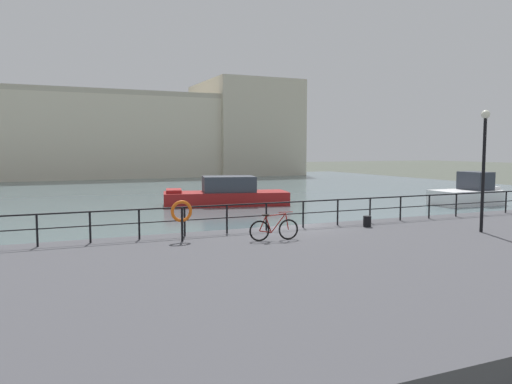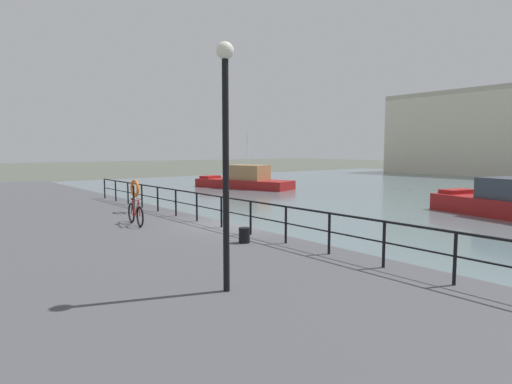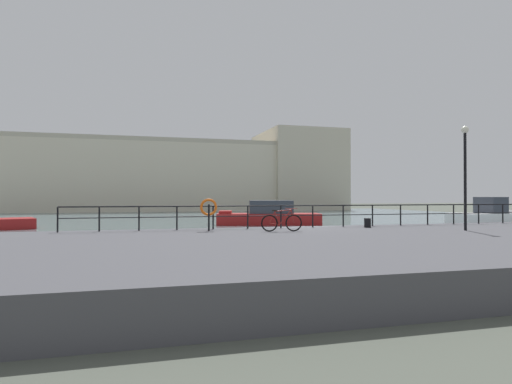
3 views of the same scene
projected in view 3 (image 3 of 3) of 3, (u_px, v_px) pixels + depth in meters
The scene contains 11 objects.
ground_plane at pixel (303, 246), 21.68m from camera, with size 240.00×240.00×0.00m, color #4C5147.
water_basin at pixel (206, 218), 50.76m from camera, with size 80.00×60.00×0.01m, color slate.
quay_promenade at pixel (371, 252), 15.43m from camera, with size 56.00×13.00×0.99m, color #47474C.
harbor_building at pixel (212, 177), 79.78m from camera, with size 58.44×17.47×14.77m.
moored_harbor_tender at pixel (484, 216), 35.79m from camera, with size 5.07×2.76×2.42m.
moored_small_launch at pixel (268, 215), 38.16m from camera, with size 9.43×5.03×2.12m.
quay_railing at pixel (328, 212), 21.25m from camera, with size 24.46×0.07×1.08m.
parked_bicycle at pixel (282, 222), 18.39m from camera, with size 1.76×0.27×0.98m.
mooring_bollard at pixel (368, 223), 20.84m from camera, with size 0.32×0.32×0.44m, color black.
life_ring_stand at pixel (209, 208), 18.78m from camera, with size 0.75×0.16×1.40m.
quay_lamp_post at pixel (465, 164), 19.02m from camera, with size 0.32×0.32×4.58m.
Camera 3 is at (-8.12, -20.27, 2.47)m, focal length 30.51 mm.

